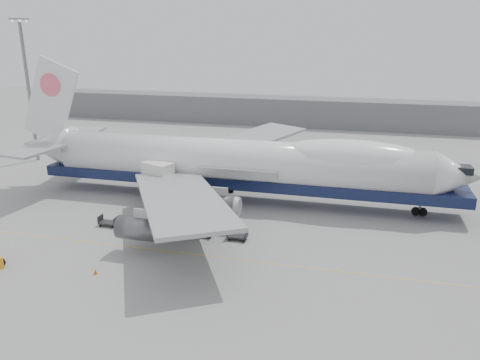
# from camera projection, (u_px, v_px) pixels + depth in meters

# --- Properties ---
(ground) EXTENTS (260.00, 260.00, 0.00)m
(ground) POSITION_uv_depth(u_px,v_px,m) (212.00, 233.00, 56.72)
(ground) COLOR gray
(ground) RESTS_ON ground
(apron_line) EXTENTS (60.00, 0.15, 0.01)m
(apron_line) POSITION_uv_depth(u_px,v_px,m) (195.00, 255.00, 51.17)
(apron_line) COLOR gold
(apron_line) RESTS_ON ground
(hangar) EXTENTS (110.00, 8.00, 7.00)m
(hangar) POSITION_uv_depth(u_px,v_px,m) (255.00, 110.00, 122.62)
(hangar) COLOR slate
(hangar) RESTS_ON ground
(floodlight_mast) EXTENTS (2.40, 2.40, 25.43)m
(floodlight_mast) POSITION_uv_depth(u_px,v_px,m) (28.00, 84.00, 84.27)
(floodlight_mast) COLOR slate
(floodlight_mast) RESTS_ON ground
(airliner) EXTENTS (67.00, 55.30, 19.98)m
(airliner) POSITION_uv_depth(u_px,v_px,m) (241.00, 163.00, 65.93)
(airliner) COLOR white
(airliner) RESTS_ON ground
(catering_truck) EXTENTS (5.03, 4.21, 6.00)m
(catering_truck) POSITION_uv_depth(u_px,v_px,m) (159.00, 180.00, 65.33)
(catering_truck) COLOR #182448
(catering_truck) RESTS_ON ground
(traffic_cone) EXTENTS (0.40, 0.40, 0.60)m
(traffic_cone) POSITION_uv_depth(u_px,v_px,m) (95.00, 271.00, 47.04)
(traffic_cone) COLOR #DE590B
(traffic_cone) RESTS_ON ground
(dolly_0) EXTENTS (2.30, 1.35, 1.30)m
(dolly_0) POSITION_uv_depth(u_px,v_px,m) (108.00, 222.00, 58.56)
(dolly_0) COLOR #2D2D30
(dolly_0) RESTS_ON ground
(dolly_1) EXTENTS (2.30, 1.35, 1.30)m
(dolly_1) POSITION_uv_depth(u_px,v_px,m) (139.00, 225.00, 57.59)
(dolly_1) COLOR #2D2D30
(dolly_1) RESTS_ON ground
(dolly_2) EXTENTS (2.30, 1.35, 1.30)m
(dolly_2) POSITION_uv_depth(u_px,v_px,m) (171.00, 228.00, 56.62)
(dolly_2) COLOR #2D2D30
(dolly_2) RESTS_ON ground
(dolly_3) EXTENTS (2.30, 1.35, 1.30)m
(dolly_3) POSITION_uv_depth(u_px,v_px,m) (204.00, 232.00, 55.65)
(dolly_3) COLOR #2D2D30
(dolly_3) RESTS_ON ground
(dolly_4) EXTENTS (2.30, 1.35, 1.30)m
(dolly_4) POSITION_uv_depth(u_px,v_px,m) (238.00, 235.00, 54.68)
(dolly_4) COLOR #2D2D30
(dolly_4) RESTS_ON ground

